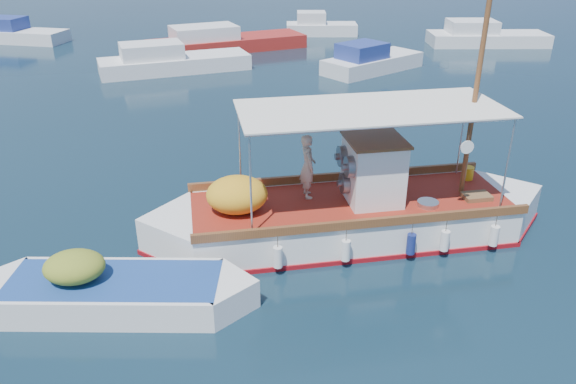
{
  "coord_description": "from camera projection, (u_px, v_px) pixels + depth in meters",
  "views": [
    {
      "loc": [
        -2.02,
        -12.36,
        7.42
      ],
      "look_at": [
        -1.04,
        0.0,
        1.41
      ],
      "focal_mm": 35.0,
      "sensor_mm": 36.0,
      "label": 1
    }
  ],
  "objects": [
    {
      "name": "ground",
      "position": [
        328.0,
        240.0,
        14.47
      ],
      "size": [
        160.0,
        160.0,
        0.0
      ],
      "primitive_type": "plane",
      "color": "black",
      "rests_on": "ground"
    },
    {
      "name": "fishing_caique",
      "position": [
        348.0,
        215.0,
        14.46
      ],
      "size": [
        10.68,
        3.64,
        6.55
      ],
      "rotation": [
        0.0,
        0.0,
        0.1
      ],
      "color": "white",
      "rests_on": "ground"
    },
    {
      "name": "dinghy",
      "position": [
        113.0,
        294.0,
        11.85
      ],
      "size": [
        6.1,
        2.11,
        1.49
      ],
      "rotation": [
        0.0,
        0.0,
        -0.09
      ],
      "color": "white",
      "rests_on": "ground"
    },
    {
      "name": "bg_boat_nw",
      "position": [
        170.0,
        63.0,
        30.41
      ],
      "size": [
        8.33,
        4.55,
        1.8
      ],
      "rotation": [
        0.0,
        0.0,
        0.29
      ],
      "color": "silver",
      "rests_on": "ground"
    },
    {
      "name": "bg_boat_n",
      "position": [
        223.0,
        43.0,
        35.37
      ],
      "size": [
        10.22,
        5.96,
        1.8
      ],
      "rotation": [
        0.0,
        0.0,
        0.34
      ],
      "color": "#A1211A",
      "rests_on": "ground"
    },
    {
      "name": "bg_boat_ne",
      "position": [
        370.0,
        62.0,
        30.47
      ],
      "size": [
        6.09,
        5.19,
        1.8
      ],
      "rotation": [
        0.0,
        0.0,
        0.61
      ],
      "color": "silver",
      "rests_on": "ground"
    },
    {
      "name": "bg_boat_e",
      "position": [
        484.0,
        38.0,
        36.92
      ],
      "size": [
        7.77,
        3.12,
        1.8
      ],
      "rotation": [
        0.0,
        0.0,
        -0.07
      ],
      "color": "silver",
      "rests_on": "ground"
    },
    {
      "name": "bg_boat_far_w",
      "position": [
        16.0,
        34.0,
        37.93
      ],
      "size": [
        6.8,
        4.05,
        1.8
      ],
      "rotation": [
        0.0,
        0.0,
        -0.29
      ],
      "color": "silver",
      "rests_on": "ground"
    },
    {
      "name": "bg_boat_far_n",
      "position": [
        319.0,
        28.0,
        40.3
      ],
      "size": [
        5.14,
        2.38,
        1.8
      ],
      "rotation": [
        0.0,
        0.0,
        -0.08
      ],
      "color": "silver",
      "rests_on": "ground"
    }
  ]
}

